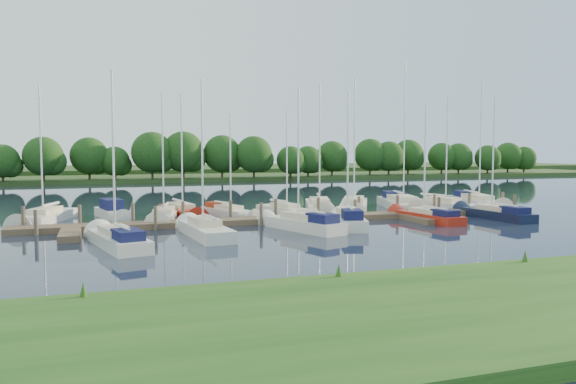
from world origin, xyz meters
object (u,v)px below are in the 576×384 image
object	(u,v)px
dock	(306,220)
motorboat	(112,213)
sailboat_s_2	(302,225)
sailboat_n_0	(45,219)
sailboat_n_5	(285,211)

from	to	relation	value
dock	motorboat	bearing A→B (deg)	150.83
motorboat	sailboat_s_2	xyz separation A→B (m)	(11.63, -11.17, -0.04)
sailboat_n_0	sailboat_s_2	distance (m)	19.14
sailboat_n_0	sailboat_s_2	size ratio (longest dim) A/B	1.06
dock	motorboat	size ratio (longest dim) A/B	7.01
sailboat_n_0	sailboat_s_2	xyz separation A→B (m)	(16.37, -9.91, 0.06)
dock	motorboat	world-z (taller)	motorboat
sailboat_n_0	motorboat	size ratio (longest dim) A/B	1.80
sailboat_n_5	dock	bearing A→B (deg)	73.04
motorboat	dock	bearing A→B (deg)	138.11
motorboat	sailboat_n_5	world-z (taller)	sailboat_n_5
dock	sailboat_n_0	world-z (taller)	sailboat_n_0
dock	sailboat_n_5	bearing A→B (deg)	89.27
sailboat_s_2	dock	bearing A→B (deg)	46.51
sailboat_n_0	sailboat_s_2	world-z (taller)	sailboat_n_0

